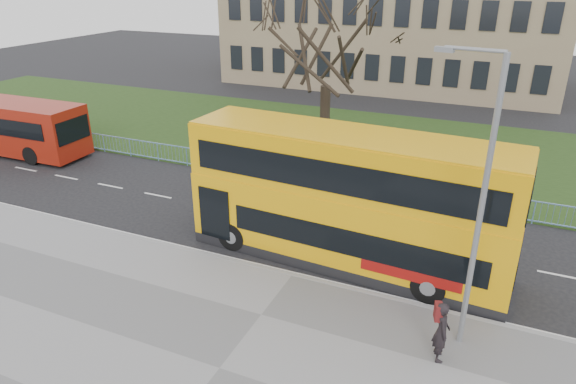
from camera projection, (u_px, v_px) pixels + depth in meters
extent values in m
plane|color=black|center=(308.00, 257.00, 20.03)|extent=(120.00, 120.00, 0.00)
cube|color=slate|center=(220.00, 370.00, 14.34)|extent=(80.00, 10.50, 0.12)
cube|color=gray|center=(293.00, 276.00, 18.70)|extent=(80.00, 0.20, 0.14)
cube|color=#203714|center=(392.00, 148.00, 32.01)|extent=(80.00, 15.40, 0.08)
cube|color=#836D53|center=(396.00, 6.00, 48.41)|extent=(30.00, 15.00, 14.00)
cube|color=#ECA609|center=(346.00, 224.00, 19.25)|extent=(12.12, 3.55, 2.22)
cube|color=#ECA609|center=(348.00, 193.00, 18.73)|extent=(12.12, 3.55, 0.38)
cube|color=#ECA609|center=(349.00, 162.00, 18.25)|extent=(12.06, 3.49, 2.00)
cube|color=black|center=(350.00, 243.00, 17.77)|extent=(9.22, 0.58, 0.97)
cube|color=black|center=(334.00, 178.00, 17.14)|extent=(11.00, 0.69, 1.08)
cylinder|color=black|center=(232.00, 236.00, 20.36)|extent=(1.20, 0.39, 1.19)
cylinder|color=black|center=(428.00, 287.00, 17.13)|extent=(1.20, 0.39, 1.19)
cylinder|color=black|center=(31.00, 156.00, 29.18)|extent=(1.09, 0.31, 1.09)
imported|color=black|center=(441.00, 331.00, 14.32)|extent=(0.62, 0.78, 1.86)
cylinder|color=gray|center=(480.00, 214.00, 13.68)|extent=(0.17, 0.17, 8.44)
cylinder|color=gray|center=(475.00, 50.00, 12.35)|extent=(1.48, 0.33, 0.11)
cube|color=gray|center=(445.00, 49.00, 12.73)|extent=(0.50, 0.26, 0.13)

